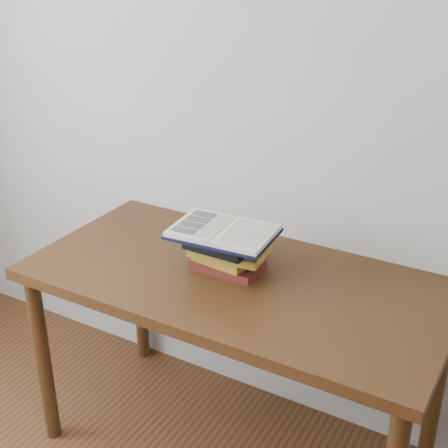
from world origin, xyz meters
The scene contains 3 objects.
desk centered at (0.12, 1.38, 0.71)m, with size 1.50×0.75×0.81m.
book_stack centered at (0.07, 1.40, 0.88)m, with size 0.28×0.19×0.15m.
open_book centered at (0.07, 1.38, 0.97)m, with size 0.37×0.27×0.03m.
Camera 1 is at (1.05, -0.32, 1.91)m, focal length 50.00 mm.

